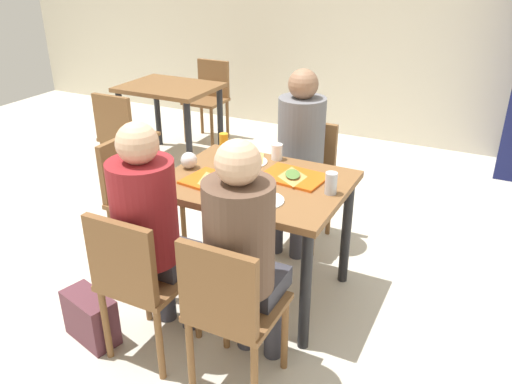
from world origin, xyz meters
TOP-DOWN VIEW (x-y plane):
  - ground_plane at (0.00, 0.00)m, footprint 10.00×10.00m
  - back_wall at (0.00, 3.20)m, footprint 10.00×0.10m
  - main_table at (0.00, 0.00)m, footprint 1.04×0.81m
  - chair_near_left at (-0.26, -0.79)m, footprint 0.40×0.40m
  - chair_near_right at (0.26, -0.79)m, footprint 0.40×0.40m
  - chair_far_side at (0.00, 0.79)m, footprint 0.40×0.40m
  - chair_left_end at (-0.90, 0.00)m, footprint 0.40×0.40m
  - person_in_red at (-0.26, -0.65)m, footprint 0.32×0.42m
  - person_in_brown_jacket at (0.26, -0.65)m, footprint 0.32×0.42m
  - person_far_side at (-0.00, 0.65)m, footprint 0.32×0.42m
  - tray_red_near at (-0.18, -0.14)m, footprint 0.39×0.30m
  - tray_red_far at (0.18, 0.12)m, footprint 0.39×0.30m
  - paper_plate_center at (-0.16, 0.22)m, footprint 0.22×0.22m
  - paper_plate_near_edge at (0.16, -0.22)m, footprint 0.22×0.22m
  - pizza_slice_a at (-0.19, -0.16)m, footprint 0.24×0.24m
  - pizza_slice_b at (0.18, 0.11)m, footprint 0.20×0.24m
  - pizza_slice_c at (-0.16, 0.23)m, footprint 0.16×0.25m
  - plastic_cup_a at (-0.03, 0.35)m, footprint 0.07×0.07m
  - plastic_cup_b at (0.03, -0.35)m, footprint 0.07×0.07m
  - soda_can at (0.44, 0.02)m, footprint 0.07×0.07m
  - condiment_bottle at (-0.34, 0.22)m, footprint 0.06×0.06m
  - foil_bundle at (-0.44, -0.02)m, footprint 0.10×0.10m
  - handbag at (-0.61, -0.81)m, footprint 0.35×0.24m
  - background_table at (-1.75, 1.63)m, footprint 0.90×0.70m
  - background_chair_near at (-1.75, 0.90)m, footprint 0.40×0.40m
  - background_chair_far at (-1.75, 2.36)m, footprint 0.40×0.40m

SIDE VIEW (x-z plane):
  - ground_plane at x=0.00m, z-range -0.02..0.00m
  - handbag at x=-0.61m, z-range 0.00..0.28m
  - chair_near_left at x=-0.26m, z-range 0.08..0.94m
  - chair_near_right at x=0.26m, z-range 0.08..0.94m
  - chair_far_side at x=0.00m, z-range 0.08..0.94m
  - chair_left_end at x=-0.90m, z-range 0.08..0.94m
  - background_chair_near at x=-1.75m, z-range 0.08..0.94m
  - background_chair_far at x=-1.75m, z-range 0.08..0.94m
  - background_table at x=-1.75m, z-range 0.25..1.01m
  - main_table at x=0.00m, z-range 0.27..1.04m
  - person_in_red at x=-0.26m, z-range 0.12..1.39m
  - person_in_brown_jacket at x=0.26m, z-range 0.12..1.39m
  - person_far_side at x=0.00m, z-range 0.12..1.39m
  - paper_plate_center at x=-0.16m, z-range 0.76..0.77m
  - paper_plate_near_edge at x=0.16m, z-range 0.76..0.77m
  - tray_red_near at x=-0.18m, z-range 0.76..0.78m
  - tray_red_far at x=0.18m, z-range 0.76..0.78m
  - pizza_slice_c at x=-0.16m, z-range 0.77..0.79m
  - pizza_slice_b at x=0.18m, z-range 0.78..0.80m
  - pizza_slice_a at x=-0.19m, z-range 0.78..0.80m
  - plastic_cup_a at x=-0.03m, z-range 0.76..0.86m
  - plastic_cup_b at x=0.03m, z-range 0.76..0.86m
  - foil_bundle at x=-0.44m, z-range 0.76..0.86m
  - soda_can at x=0.44m, z-range 0.76..0.89m
  - condiment_bottle at x=-0.34m, z-range 0.76..0.92m
  - back_wall at x=0.00m, z-range 0.00..2.80m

